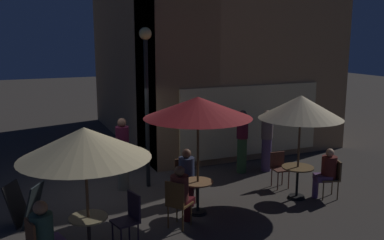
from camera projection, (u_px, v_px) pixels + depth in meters
ground_plane at (112, 191)px, 10.52m from camera, size 60.00×60.00×0.00m
cafe_building at (186, 28)px, 14.44m from camera, size 6.65×8.42×8.01m
street_lamp_near_corner at (146, 82)px, 10.37m from camera, size 0.30×0.30×3.95m
menu_sandwich_board at (25, 204)px, 8.58m from camera, size 0.82×0.79×0.86m
cafe_table_0 at (198, 191)px, 9.13m from camera, size 0.66×0.66×0.72m
cafe_table_1 at (89, 230)px, 7.27m from camera, size 0.65×0.65×0.76m
cafe_table_2 at (297, 175)px, 9.98m from camera, size 0.74×0.74×0.77m
patio_umbrella_0 at (198, 108)px, 8.78m from camera, size 2.25×2.25×2.53m
patio_umbrella_1 at (85, 143)px, 6.98m from camera, size 2.18×2.18×2.30m
patio_umbrella_2 at (301, 108)px, 9.67m from camera, size 1.91×1.91×2.44m
cafe_chair_0 at (185, 176)px, 9.86m from camera, size 0.46×0.46×0.97m
cafe_chair_1 at (177, 200)px, 8.38m from camera, size 0.58×0.58×0.98m
cafe_chair_3 at (130, 215)px, 7.72m from camera, size 0.51×0.51×0.98m
cafe_chair_4 at (332, 175)px, 10.03m from camera, size 0.55×0.55×0.91m
cafe_chair_5 at (279, 166)px, 10.76m from camera, size 0.41×0.41×0.88m
patron_seated_0 at (187, 173)px, 9.70m from camera, size 0.38×0.55×1.25m
patron_seated_1 at (181, 192)px, 8.48m from camera, size 0.54×0.52×1.26m
patron_seated_2 at (45, 232)px, 6.78m from camera, size 0.54×0.44×1.24m
patron_seated_3 at (327, 170)px, 10.00m from camera, size 0.54×0.45×1.19m
patron_standing_4 at (123, 154)px, 10.48m from camera, size 0.32×0.32×1.80m
patron_standing_5 at (242, 141)px, 11.81m from camera, size 0.31×0.31×1.76m
patron_standing_6 at (267, 140)px, 11.96m from camera, size 0.32×0.32×1.73m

